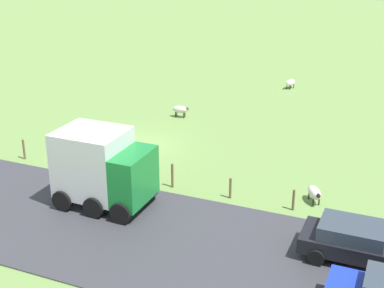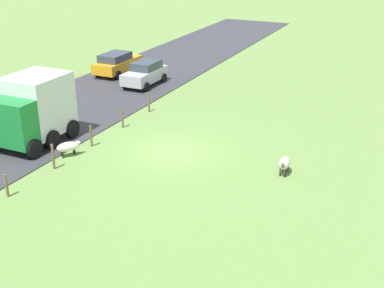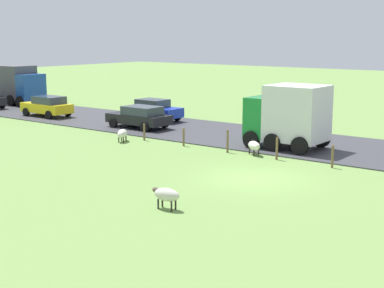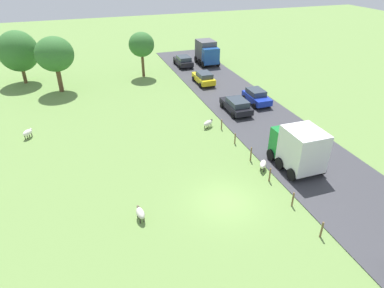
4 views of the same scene
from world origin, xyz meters
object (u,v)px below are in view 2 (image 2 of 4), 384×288
sheep_2 (285,163)px  truck_1 (32,109)px  car_1 (117,63)px  sheep_0 (68,147)px  car_0 (145,73)px

sheep_2 → truck_1: 13.09m
truck_1 → car_1: (3.72, -13.67, -0.99)m
car_1 → sheep_2: bearing=144.7°
sheep_0 → truck_1: (2.59, -0.62, 1.40)m
sheep_2 → car_1: 20.34m
sheep_0 → truck_1: truck_1 is taller
sheep_0 → car_1: size_ratio=0.26×
sheep_2 → sheep_0: bearing=13.9°
sheep_2 → car_1: car_1 is taller
sheep_0 → car_0: (2.79, -12.48, 0.42)m
sheep_2 → car_1: (16.60, -11.74, 0.36)m
sheep_2 → car_0: size_ratio=0.30×
truck_1 → car_0: truck_1 is taller
sheep_2 → car_0: 16.42m
sheep_2 → car_0: (13.07, -9.93, 0.37)m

